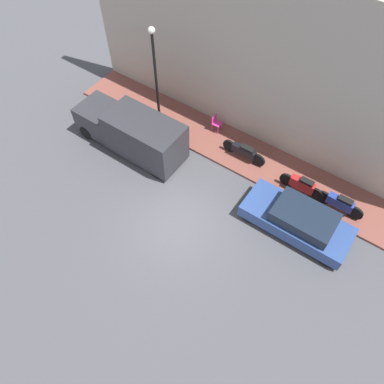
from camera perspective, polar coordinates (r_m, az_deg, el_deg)
name	(u,v)px	position (r m, az deg, el deg)	size (l,w,h in m)	color
ground_plane	(178,223)	(15.26, -2.12, -4.75)	(60.00, 60.00, 0.00)	#47474C
sidewalk	(238,151)	(17.65, 7.01, 6.21)	(2.32, 17.61, 0.11)	brown
building_facade	(264,69)	(16.09, 10.89, 17.90)	(0.30, 17.61, 7.52)	#B2A899
parked_car	(298,220)	(15.18, 15.89, -4.19)	(1.76, 4.29, 1.24)	#2D4784
delivery_van	(131,131)	(17.26, -9.27, 9.13)	(1.81, 5.38, 2.04)	#2D2D33
motorcycle_blue	(340,203)	(16.22, 21.62, -1.61)	(0.30, 2.01, 0.85)	navy
motorcycle_red	(302,185)	(16.26, 16.44, 1.01)	(0.30, 1.97, 0.87)	#B21E1E
motorcycle_black	(244,151)	(17.01, 7.94, 6.15)	(0.30, 2.14, 0.77)	black
streetlamp	(155,71)	(16.74, -5.61, 17.83)	(0.29, 0.29, 5.10)	black
cafe_chair	(216,122)	(18.14, 3.67, 10.56)	(0.40, 0.40, 0.79)	#D8338C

